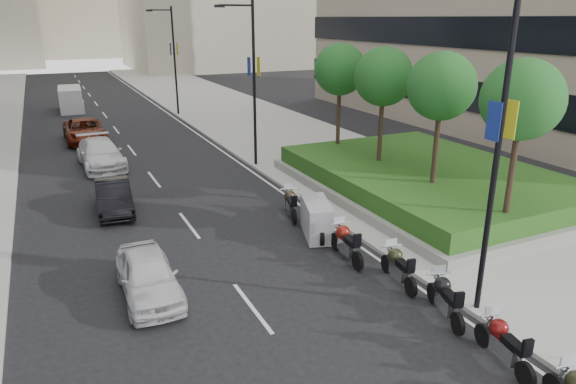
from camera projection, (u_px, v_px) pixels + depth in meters
ground at (372, 373)px, 12.29m from camera, size 160.00×160.00×0.00m
sidewalk_right at (254, 122)px, 41.57m from camera, size 10.00×100.00×0.15m
lane_edge at (190, 129)px, 39.44m from camera, size 0.12×100.00×0.01m
lane_centre at (120, 135)px, 37.32m from camera, size 0.12×100.00×0.01m
planter at (427, 187)px, 24.80m from camera, size 10.00×14.00×0.40m
hedge at (428, 175)px, 24.60m from camera, size 9.40×13.40×0.80m
tree_0 at (522, 100)px, 17.42m from camera, size 2.80×2.80×6.30m
tree_1 at (441, 87)px, 20.84m from camera, size 2.80×2.80×6.30m
tree_2 at (384, 77)px, 24.26m from camera, size 2.80×2.80×6.30m
tree_3 at (340, 70)px, 27.68m from camera, size 2.80×2.80×6.30m
lamp_post_0 at (494, 141)px, 13.20m from camera, size 2.34×0.45×9.00m
lamp_post_1 at (251, 77)px, 27.73m from camera, size 2.34×0.45×9.00m
lamp_post_2 at (173, 56)px, 43.12m from camera, size 2.34×0.45×9.00m
motorcycle_1 at (503, 343)px, 12.45m from camera, size 0.73×2.20×1.10m
motorcycle_2 at (445, 298)px, 14.44m from camera, size 0.93×2.19×1.12m
motorcycle_3 at (398, 266)px, 16.30m from camera, size 0.74×2.22×1.11m
motorcycle_4 at (346, 243)px, 17.94m from camera, size 0.79×2.36×1.17m
motorcycle_5 at (317, 219)px, 19.85m from camera, size 1.59×2.46×1.39m
motorcycle_6 at (291, 204)px, 21.82m from camera, size 0.87×2.17×1.11m
car_a at (148, 275)px, 15.51m from camera, size 1.71×4.10×1.39m
car_b at (114, 197)px, 22.39m from camera, size 1.70×4.21×1.36m
car_c at (101, 154)px, 29.05m from camera, size 2.43×5.47×1.56m
car_d at (85, 131)px, 35.10m from camera, size 2.61×5.55×1.54m
delivery_van at (71, 100)px, 46.64m from camera, size 2.13×5.10×2.11m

